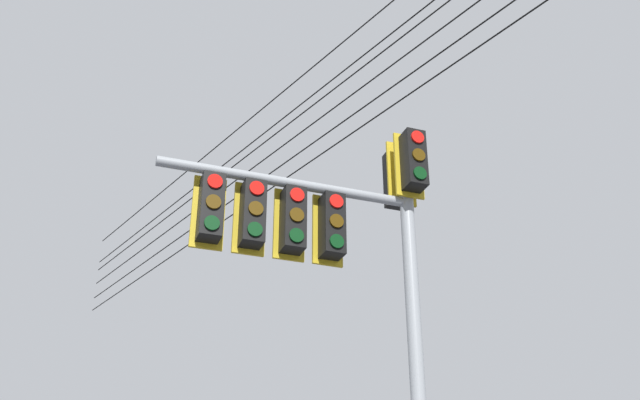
{
  "coord_description": "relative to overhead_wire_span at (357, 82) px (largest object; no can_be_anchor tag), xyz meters",
  "views": [
    {
      "loc": [
        -9.33,
        -4.66,
        1.55
      ],
      "look_at": [
        -2.02,
        0.77,
        6.24
      ],
      "focal_mm": 41.59,
      "sensor_mm": 36.0,
      "label": 1
    }
  ],
  "objects": [
    {
      "name": "overhead_wire_span",
      "position": [
        0.0,
        0.0,
        0.0
      ],
      "size": [
        6.06,
        21.47,
        2.37
      ],
      "color": "black"
    },
    {
      "name": "signal_mast_assembly",
      "position": [
        -1.09,
        -0.42,
        -3.72
      ],
      "size": [
        3.42,
        2.51,
        7.49
      ],
      "color": "gray",
      "rests_on": "ground"
    }
  ]
}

